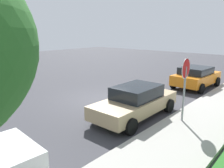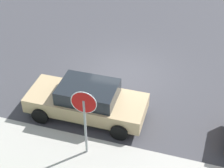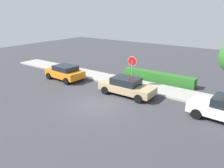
# 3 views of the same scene
# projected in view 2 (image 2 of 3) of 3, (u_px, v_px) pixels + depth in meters

# --- Properties ---
(ground_plane) EXTENTS (60.00, 60.00, 0.00)m
(ground_plane) POSITION_uv_depth(u_px,v_px,m) (126.00, 75.00, 15.32)
(ground_plane) COLOR #38383D
(sidewalk_curb) EXTENTS (32.00, 2.51, 0.14)m
(sidewalk_curb) POSITION_uv_depth(u_px,v_px,m) (82.00, 167.00, 11.16)
(sidewalk_curb) COLOR #9E9B93
(sidewalk_curb) RESTS_ON ground_plane
(stop_sign) EXTENTS (0.82, 0.08, 2.73)m
(stop_sign) POSITION_uv_depth(u_px,v_px,m) (84.00, 113.00, 10.53)
(stop_sign) COLOR gray
(stop_sign) RESTS_ON ground_plane
(parked_car_tan) EXTENTS (4.49, 1.99, 1.42)m
(parked_car_tan) POSITION_uv_depth(u_px,v_px,m) (87.00, 100.00, 12.81)
(parked_car_tan) COLOR tan
(parked_car_tan) RESTS_ON ground_plane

